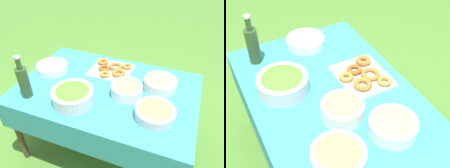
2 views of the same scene
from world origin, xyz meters
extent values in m
plane|color=#477A2D|center=(0.00, 0.00, 0.00)|extent=(14.00, 14.00, 0.00)
cube|color=teal|center=(0.00, 0.00, 0.67)|extent=(1.39, 0.92, 0.02)
cube|color=teal|center=(0.00, -0.45, 0.55)|extent=(1.39, 0.01, 0.22)
cube|color=teal|center=(0.00, 0.45, 0.55)|extent=(1.39, 0.01, 0.22)
cube|color=teal|center=(-0.69, 0.00, 0.55)|extent=(0.01, 0.92, 0.22)
cube|color=teal|center=(0.69, 0.00, 0.55)|extent=(0.01, 0.92, 0.22)
cylinder|color=#473828|center=(-0.64, -0.40, 0.33)|extent=(0.05, 0.05, 0.66)
cylinder|color=#473828|center=(0.64, -0.40, 0.33)|extent=(0.05, 0.05, 0.66)
cylinder|color=#473828|center=(0.64, 0.40, 0.33)|extent=(0.05, 0.05, 0.66)
cylinder|color=silver|center=(0.16, 0.24, 0.74)|extent=(0.30, 0.30, 0.10)
ellipsoid|color=#51892D|center=(0.16, 0.24, 0.77)|extent=(0.26, 0.26, 0.07)
cylinder|color=white|center=(-0.39, -0.15, 0.72)|extent=(0.25, 0.25, 0.08)
ellipsoid|color=tan|center=(-0.39, -0.15, 0.75)|extent=(0.22, 0.22, 0.07)
cube|color=silver|center=(0.06, -0.23, 0.69)|extent=(0.35, 0.30, 0.02)
torus|color=brown|center=(0.11, -0.21, 0.72)|extent=(0.10, 0.10, 0.03)
torus|color=#A36628|center=(0.16, -0.30, 0.72)|extent=(0.10, 0.10, 0.03)
torus|color=#A36628|center=(0.03, -0.27, 0.72)|extent=(0.13, 0.13, 0.03)
torus|color=#A36628|center=(-0.03, -0.18, 0.72)|extent=(0.16, 0.16, 0.03)
torus|color=#B27533|center=(0.07, -0.13, 0.72)|extent=(0.10, 0.10, 0.03)
torus|color=#B27533|center=(-0.07, -0.31, 0.72)|extent=(0.12, 0.12, 0.03)
cylinder|color=white|center=(0.54, -0.06, 0.69)|extent=(0.26, 0.26, 0.01)
cylinder|color=white|center=(0.54, -0.06, 0.70)|extent=(0.26, 0.26, 0.01)
cylinder|color=white|center=(0.54, -0.06, 0.72)|extent=(0.26, 0.26, 0.01)
cylinder|color=white|center=(0.54, -0.06, 0.73)|extent=(0.26, 0.26, 0.01)
cylinder|color=white|center=(0.54, -0.06, 0.74)|extent=(0.26, 0.26, 0.01)
cylinder|color=#2D4723|center=(0.52, 0.30, 0.80)|extent=(0.08, 0.08, 0.24)
cylinder|color=#2D4723|center=(0.52, 0.30, 0.96)|extent=(0.04, 0.04, 0.08)
cylinder|color=#B7B7B7|center=(0.52, 0.30, 1.01)|extent=(0.04, 0.04, 0.02)
cylinder|color=white|center=(-0.17, 0.02, 0.73)|extent=(0.23, 0.23, 0.09)
ellipsoid|color=tan|center=(-0.17, 0.02, 0.76)|extent=(0.21, 0.21, 0.07)
cylinder|color=silver|center=(-0.42, 0.18, 0.72)|extent=(0.27, 0.27, 0.07)
ellipsoid|color=#ADCC59|center=(-0.42, 0.18, 0.74)|extent=(0.24, 0.24, 0.06)
camera|label=1|loc=(-0.53, 1.24, 1.73)|focal=35.00mm
camera|label=2|loc=(-1.18, 0.57, 1.93)|focal=50.00mm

